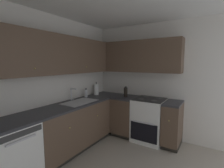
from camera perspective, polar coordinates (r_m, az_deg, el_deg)
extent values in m
cube|color=silver|center=(3.07, -23.90, -0.64)|extent=(3.79, 0.05, 2.49)
cube|color=silver|center=(3.71, 17.29, 0.91)|extent=(0.05, 3.24, 2.49)
cube|color=white|center=(2.70, -32.02, -20.49)|extent=(0.60, 0.60, 0.85)
cube|color=#333333|center=(2.30, -29.21, -14.96)|extent=(0.55, 0.01, 0.07)
cube|color=silver|center=(2.31, -28.93, -16.67)|extent=(0.36, 0.02, 0.02)
cube|color=brown|center=(3.27, -13.54, -13.81)|extent=(1.64, 0.60, 0.76)
cube|color=black|center=(3.46, -13.69, -20.29)|extent=(1.64, 0.54, 0.09)
sphere|color=tan|center=(2.78, -14.46, -14.59)|extent=(0.02, 0.02, 0.02)
sphere|color=tan|center=(3.28, -5.11, -10.92)|extent=(0.02, 0.02, 0.02)
cube|color=#2D2D33|center=(3.15, -13.78, -7.04)|extent=(2.85, 0.60, 0.03)
cube|color=brown|center=(3.82, 4.70, -10.50)|extent=(0.60, 0.48, 0.76)
cube|color=black|center=(4.00, 4.84, -16.20)|extent=(0.54, 0.48, 0.09)
cube|color=brown|center=(3.50, 20.27, -12.64)|extent=(0.60, 0.31, 0.76)
cube|color=black|center=(3.69, 20.06, -18.73)|extent=(0.54, 0.31, 0.09)
sphere|color=tan|center=(3.16, 19.19, -12.00)|extent=(0.02, 0.02, 0.02)
cube|color=#2D2D33|center=(3.72, 4.77, -4.65)|extent=(0.60, 0.48, 0.03)
cube|color=#2D2D33|center=(3.39, 20.56, -6.28)|extent=(0.60, 0.31, 0.03)
cube|color=white|center=(3.64, 12.84, -12.03)|extent=(0.64, 0.62, 0.89)
cube|color=black|center=(3.41, 10.88, -16.20)|extent=(0.02, 0.55, 0.37)
cube|color=silver|center=(3.32, 10.82, -13.06)|extent=(0.02, 0.43, 0.02)
cube|color=black|center=(3.52, 13.04, -5.11)|extent=(0.59, 0.60, 0.01)
cube|color=white|center=(3.79, 14.58, -3.21)|extent=(0.03, 0.60, 0.15)
cylinder|color=#4C4C4C|center=(3.35, 14.47, -5.62)|extent=(0.11, 0.11, 0.01)
cylinder|color=#4C4C4C|center=(3.44, 10.12, -5.17)|extent=(0.11, 0.11, 0.01)
cylinder|color=#4C4C4C|center=(3.61, 15.83, -4.73)|extent=(0.11, 0.11, 0.01)
cylinder|color=#4C4C4C|center=(3.69, 11.76, -4.34)|extent=(0.11, 0.11, 0.01)
cube|color=brown|center=(3.06, -18.34, 9.58)|extent=(2.53, 0.32, 0.68)
sphere|color=tan|center=(2.59, -25.26, 4.93)|extent=(0.02, 0.02, 0.02)
sphere|color=tan|center=(3.32, -8.86, 5.89)|extent=(0.02, 0.02, 0.02)
cube|color=brown|center=(3.71, 8.00, 9.40)|extent=(0.32, 1.97, 0.68)
cube|color=#B7B7BC|center=(3.25, -11.11, -6.13)|extent=(0.69, 0.40, 0.01)
cube|color=gray|center=(3.26, -11.09, -6.97)|extent=(0.63, 0.36, 0.09)
cube|color=#99999E|center=(3.26, -11.10, -6.74)|extent=(0.02, 0.35, 0.06)
cylinder|color=silver|center=(3.38, -14.02, -3.53)|extent=(0.02, 0.02, 0.26)
cylinder|color=silver|center=(3.31, -13.18, -1.66)|extent=(0.02, 0.15, 0.02)
cylinder|color=silver|center=(3.43, -13.37, -5.02)|extent=(0.02, 0.02, 0.06)
cylinder|color=silver|center=(3.68, -9.01, -3.25)|extent=(0.07, 0.07, 0.17)
cylinder|color=#262626|center=(3.66, -9.04, -1.74)|extent=(0.03, 0.03, 0.03)
cylinder|color=white|center=(3.92, -5.46, -1.90)|extent=(0.11, 0.11, 0.25)
cylinder|color=#3F3F3F|center=(3.92, -5.46, -1.61)|extent=(0.02, 0.02, 0.31)
cylinder|color=black|center=(3.70, 4.78, -2.82)|extent=(0.08, 0.08, 0.21)
cylinder|color=black|center=(3.68, 4.80, -1.06)|extent=(0.05, 0.05, 0.02)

